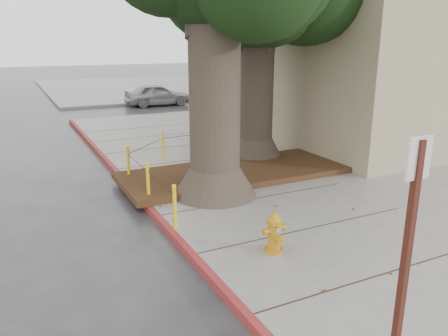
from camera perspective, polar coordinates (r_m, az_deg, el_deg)
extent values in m
plane|color=#28282B|center=(8.84, 8.25, -9.32)|extent=(140.00, 140.00, 0.00)
cube|color=slate|center=(14.42, 22.49, 0.04)|extent=(16.00, 26.00, 0.15)
cube|color=slate|center=(38.21, -10.28, 10.38)|extent=(16.00, 20.00, 0.15)
cube|color=maroon|center=(10.09, -9.46, -5.58)|extent=(0.14, 26.00, 0.16)
cube|color=black|center=(12.31, 1.51, -0.57)|extent=(6.40, 2.60, 0.16)
cube|color=tan|center=(20.99, 18.87, 18.71)|extent=(12.00, 13.00, 10.00)
cube|color=silver|center=(38.51, 6.29, 17.18)|extent=(10.00, 10.00, 9.00)
cube|color=slate|center=(46.87, 8.73, 18.74)|extent=(12.00, 14.00, 12.00)
cone|color=#4C3F33|center=(10.69, -1.16, -1.68)|extent=(2.04, 2.04, 0.70)
cylinder|color=#4C3F33|center=(10.25, -1.23, 9.18)|extent=(1.20, 1.20, 4.22)
cone|color=#4C3F33|center=(14.00, 4.11, 2.60)|extent=(1.77, 1.77, 0.70)
cylinder|color=#4C3F33|center=(13.68, 4.26, 10.02)|extent=(1.04, 1.04, 3.84)
sphere|color=black|center=(14.58, 7.63, 20.81)|extent=(3.00, 3.00, 3.00)
cylinder|color=yellow|center=(8.78, -6.46, -5.17)|extent=(0.08, 0.08, 0.90)
sphere|color=yellow|center=(8.62, -6.56, -2.38)|extent=(0.09, 0.09, 0.09)
cylinder|color=yellow|center=(10.39, -9.89, -1.88)|extent=(0.08, 0.08, 0.90)
sphere|color=yellow|center=(10.26, -10.01, 0.51)|extent=(0.09, 0.09, 0.09)
cylinder|color=yellow|center=(12.06, -12.37, 0.52)|extent=(0.08, 0.08, 0.90)
sphere|color=yellow|center=(11.95, -12.50, 2.60)|extent=(0.09, 0.09, 0.09)
cylinder|color=yellow|center=(13.86, -7.92, 2.77)|extent=(0.08, 0.08, 0.90)
sphere|color=yellow|center=(13.76, -7.99, 4.60)|extent=(0.09, 0.09, 0.09)
cylinder|color=yellow|center=(14.86, -0.10, 3.83)|extent=(0.08, 0.08, 0.90)
sphere|color=yellow|center=(14.77, -0.10, 5.54)|extent=(0.09, 0.09, 0.09)
cylinder|color=black|center=(9.49, -8.39, -1.85)|extent=(0.02, 1.80, 0.02)
cylinder|color=black|center=(11.15, -11.30, 0.74)|extent=(0.02, 1.80, 0.02)
cylinder|color=black|center=(12.89, -10.05, 2.89)|extent=(1.51, 1.51, 0.02)
cylinder|color=black|center=(14.27, -3.89, 4.39)|extent=(2.20, 0.22, 0.02)
cylinder|color=#C18213|center=(8.01, 6.48, -10.61)|extent=(0.36, 0.36, 0.06)
cylinder|color=#C18213|center=(7.89, 6.54, -8.80)|extent=(0.25, 0.25, 0.52)
cylinder|color=#C18213|center=(7.78, 6.60, -7.00)|extent=(0.32, 0.32, 0.07)
cone|color=#C18213|center=(7.75, 6.63, -6.33)|extent=(0.30, 0.30, 0.14)
cylinder|color=#C18213|center=(7.71, 6.65, -5.70)|extent=(0.06, 0.06, 0.05)
cylinder|color=#C18213|center=(7.77, 5.77, -8.20)|extent=(0.15, 0.10, 0.09)
cylinder|color=#C18213|center=(7.92, 7.35, -7.76)|extent=(0.15, 0.10, 0.09)
cylinder|color=#C18213|center=(7.80, 7.10, -9.12)|extent=(0.15, 0.16, 0.13)
cube|color=#5999D8|center=(7.75, 7.10, -8.13)|extent=(0.07, 0.01, 0.07)
cube|color=#471911|center=(4.63, 22.31, -13.80)|extent=(0.07, 0.07, 2.82)
cube|color=silver|center=(4.18, 24.11, 1.17)|extent=(0.28, 0.02, 0.39)
imported|color=#AAA9AE|center=(27.25, -8.69, 9.46)|extent=(4.01, 1.79, 1.34)
imported|color=maroon|center=(29.44, -0.32, 9.90)|extent=(3.47, 1.59, 1.10)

